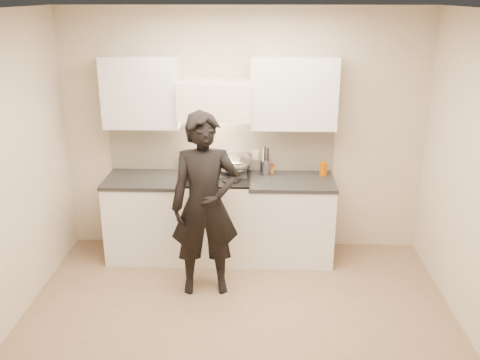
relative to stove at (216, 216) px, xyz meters
name	(u,v)px	position (x,y,z in m)	size (l,w,h in m)	color
ground_plane	(237,330)	(0.30, -1.42, -0.47)	(4.00, 4.00, 0.00)	#897055
room_shell	(232,144)	(0.24, -1.05, 1.12)	(4.04, 3.54, 2.70)	beige
stove	(216,216)	(0.00, 0.00, 0.00)	(0.76, 0.65, 0.96)	white
counter_right	(290,219)	(0.83, 0.00, -0.01)	(0.92, 0.67, 0.92)	white
counter_left	(146,217)	(-0.78, 0.00, -0.01)	(0.82, 0.67, 0.92)	white
wok	(233,163)	(0.19, 0.11, 0.59)	(0.41, 0.50, 0.33)	silver
stock_pot	(201,170)	(-0.13, -0.09, 0.57)	(0.36, 0.26, 0.17)	silver
utensil_crock	(266,166)	(0.55, 0.16, 0.54)	(0.11, 0.11, 0.31)	#9190A3
spice_jar	(272,169)	(0.62, 0.21, 0.50)	(0.05, 0.05, 0.11)	#C5821D
oil_glass	(323,169)	(1.18, 0.15, 0.52)	(0.08, 0.08, 0.15)	#A14A02
person	(205,205)	(-0.03, -0.73, 0.43)	(0.66, 0.43, 1.81)	black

